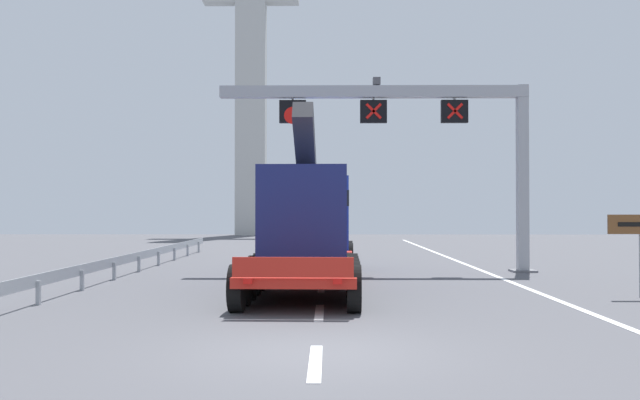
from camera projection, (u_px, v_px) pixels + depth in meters
ground at (314, 352)px, 11.49m from camera, size 112.00×112.00×0.00m
lane_markings at (323, 267)px, 28.92m from camera, size 0.20×49.48×0.01m
edge_line_right at (505, 280)px, 23.42m from camera, size 0.20×63.00×0.01m
overhead_lane_gantry at (416, 121)px, 26.59m from camera, size 12.00×0.90×7.41m
heavy_haul_truck_red at (311, 221)px, 23.37m from camera, size 3.29×14.11×5.30m
guardrail_left at (126, 260)px, 24.88m from camera, size 0.13×30.63×0.76m
bridge_pylon_distant at (251, 38)px, 65.84m from camera, size 9.00×2.00×36.46m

